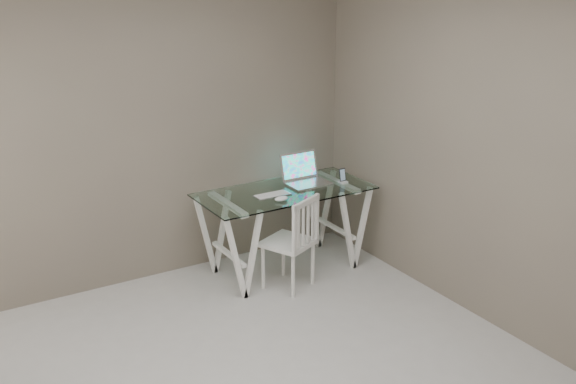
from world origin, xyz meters
The scene contains 7 objects.
room centered at (-0.06, 0.02, 1.72)m, with size 4.50×4.52×2.71m.
desk centered at (1.14, 1.74, 0.38)m, with size 1.50×0.70×0.75m.
chair centered at (1.03, 1.39, 0.45)m, with size 0.49×0.49×0.81m.
laptop centered at (1.40, 1.84, 0.81)m, with size 0.37×0.32×0.25m.
keyboard centered at (0.98, 1.69, 0.75)m, with size 0.31×0.13×0.01m, color silver.
mouse centered at (0.98, 1.53, 0.77)m, with size 0.12×0.07×0.04m, color white.
phone_dock centered at (1.69, 1.66, 0.78)m, with size 0.07×0.07×0.13m.
Camera 1 is at (-1.87, -3.25, 2.77)m, focal length 45.00 mm.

